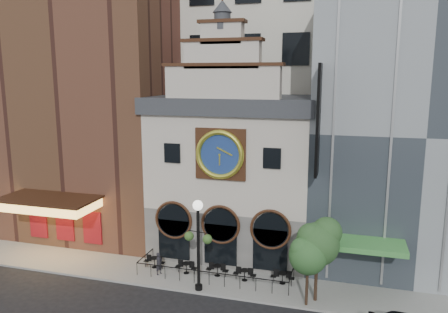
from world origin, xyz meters
TOP-DOWN VIEW (x-y plane):
  - ground at (0.00, 0.00)m, footprint 120.00×120.00m
  - sidewalk at (0.00, 2.50)m, footprint 44.00×5.00m
  - clock_building at (0.00, 7.82)m, footprint 12.60×8.78m
  - theater_building at (-13.00, 9.96)m, footprint 14.00×15.60m
  - retail_building at (12.99, 9.99)m, footprint 14.00×14.40m
  - office_tower at (0.00, 20.00)m, footprint 20.00×16.00m
  - cafe_railing at (0.00, 2.50)m, footprint 10.60×2.60m
  - bistro_0 at (-4.64, 2.64)m, footprint 1.58×0.68m
  - bistro_1 at (-2.08, 2.41)m, footprint 1.58×0.68m
  - bistro_2 at (0.14, 2.63)m, footprint 1.58×0.68m
  - bistro_3 at (2.13, 2.48)m, footprint 1.58×0.68m
  - bistro_4 at (4.68, 2.74)m, footprint 1.58×0.68m
  - pedestrian at (-3.87, 1.76)m, footprint 0.55×0.67m
  - lamppost at (-0.45, 0.40)m, footprint 1.92×0.81m
  - tree_left at (7.01, 1.15)m, footprint 2.76×2.66m
  - tree_right at (6.52, 0.43)m, footprint 2.38×2.29m

SIDE VIEW (x-z plane):
  - ground at x=0.00m, z-range 0.00..0.00m
  - sidewalk at x=0.00m, z-range 0.00..0.15m
  - cafe_railing at x=0.00m, z-range 0.15..1.05m
  - bistro_0 at x=-4.64m, z-range 0.16..1.06m
  - bistro_1 at x=-2.08m, z-range 0.16..1.06m
  - bistro_2 at x=0.14m, z-range 0.16..1.06m
  - bistro_3 at x=2.13m, z-range 0.16..1.06m
  - bistro_4 at x=4.68m, z-range 0.16..1.06m
  - pedestrian at x=-3.87m, z-range 0.15..1.73m
  - tree_right at x=6.52m, z-range 1.22..5.81m
  - lamppost at x=-0.45m, z-range 0.87..6.91m
  - tree_left at x=7.01m, z-range 1.39..6.71m
  - clock_building at x=0.00m, z-range -2.64..16.01m
  - retail_building at x=12.99m, z-range 0.14..20.14m
  - theater_building at x=-13.00m, z-range 0.10..25.10m
  - office_tower at x=0.00m, z-range 0.00..40.00m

